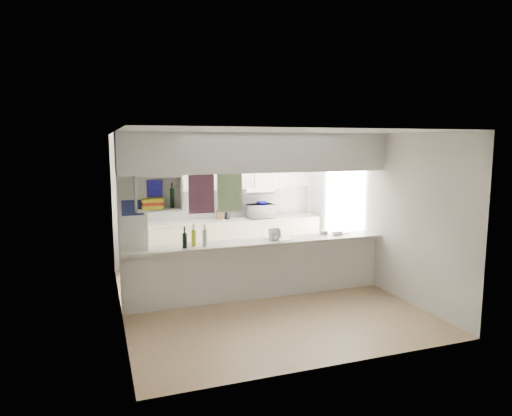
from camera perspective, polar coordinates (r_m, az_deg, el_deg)
name	(u,v)px	position (r m, az deg, el deg)	size (l,w,h in m)	color
floor	(258,297)	(7.43, 0.30, -11.10)	(4.80, 4.80, 0.00)	tan
ceiling	(259,133)	(7.01, 0.32, 9.39)	(4.80, 4.80, 0.00)	white
wall_back	(219,199)	(9.38, -4.65, 1.08)	(4.20, 4.20, 0.00)	silver
wall_left	(118,225)	(6.70, -16.85, -2.06)	(4.80, 4.80, 0.00)	silver
wall_right	(374,211)	(8.05, 14.52, -0.31)	(4.80, 4.80, 0.00)	silver
servery_partition	(248,195)	(7.00, -1.03, 1.68)	(4.20, 0.50, 2.60)	silver
cubby_shelf	(156,195)	(6.63, -12.37, 1.57)	(0.65, 0.35, 0.50)	white
kitchen_run	(230,224)	(9.24, -3.24, -1.98)	(3.60, 0.63, 2.24)	beige
microwave	(261,211)	(9.31, 0.62, -0.40)	(0.52, 0.35, 0.29)	white
bowl	(262,203)	(9.26, 0.73, 0.62)	(0.23, 0.23, 0.06)	#0F0A78
dish_rack	(276,235)	(7.25, 2.57, -3.37)	(0.43, 0.35, 0.21)	silver
cup	(274,237)	(7.19, 2.20, -3.59)	(0.13, 0.13, 0.10)	white
wine_bottles	(195,238)	(6.80, -7.65, -3.78)	(0.37, 0.15, 0.36)	black
plastic_tubs	(329,233)	(7.76, 9.17, -3.07)	(0.49, 0.22, 0.07)	silver
utensil_jar	(227,216)	(9.21, -3.63, -0.96)	(0.11, 0.11, 0.15)	black
knife_block	(220,214)	(9.19, -4.58, -0.81)	(0.10, 0.08, 0.20)	#50311B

